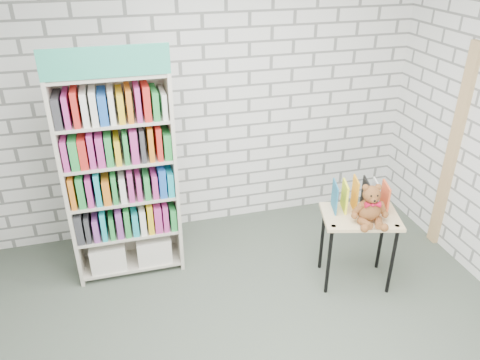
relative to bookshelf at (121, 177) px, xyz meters
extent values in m
plane|color=#454F43|center=(0.91, -1.36, -1.00)|extent=(4.50, 4.50, 0.00)
cube|color=silver|center=(0.91, 0.64, 0.40)|extent=(4.50, 0.02, 2.80)
cube|color=beige|center=(-0.47, -0.01, -0.02)|extent=(0.03, 0.38, 1.95)
cube|color=beige|center=(0.47, -0.01, -0.02)|extent=(0.03, 0.38, 1.95)
cube|color=beige|center=(0.00, 0.17, -0.02)|extent=(0.97, 0.02, 1.95)
cube|color=teal|center=(0.00, -0.19, 1.07)|extent=(0.97, 0.02, 0.24)
cube|color=beige|center=(0.00, -0.01, -0.93)|extent=(0.91, 0.36, 0.03)
cube|color=beige|center=(0.00, -0.01, -0.56)|extent=(0.91, 0.36, 0.03)
cube|color=beige|center=(0.00, -0.01, -0.20)|extent=(0.91, 0.36, 0.03)
cube|color=beige|center=(0.00, -0.01, 0.17)|extent=(0.91, 0.36, 0.03)
cube|color=beige|center=(0.00, -0.01, 0.54)|extent=(0.91, 0.36, 0.03)
cube|color=beige|center=(0.00, -0.01, 0.93)|extent=(0.91, 0.36, 0.03)
cube|color=silver|center=(-0.22, -0.01, -0.79)|extent=(0.32, 0.32, 0.26)
cube|color=silver|center=(0.22, -0.01, -0.79)|extent=(0.32, 0.32, 0.26)
cube|color=purple|center=(0.00, -0.02, -0.42)|extent=(0.91, 0.32, 0.26)
cube|color=#333338|center=(0.00, -0.02, -0.05)|extent=(0.91, 0.32, 0.26)
cube|color=red|center=(0.00, -0.02, 0.32)|extent=(0.91, 0.32, 0.26)
cube|color=yellow|center=(0.00, -0.02, 0.68)|extent=(0.91, 0.32, 0.26)
cube|color=#D9BA82|center=(2.00, -0.76, -0.29)|extent=(0.76, 0.62, 0.03)
cylinder|color=black|center=(1.68, -0.86, -0.65)|extent=(0.03, 0.03, 0.69)
cylinder|color=black|center=(1.78, -0.51, -0.65)|extent=(0.03, 0.03, 0.69)
cylinder|color=black|center=(2.23, -1.01, -0.65)|extent=(0.03, 0.03, 0.69)
cylinder|color=black|center=(2.32, -0.66, -0.65)|extent=(0.03, 0.03, 0.69)
cylinder|color=black|center=(1.70, -0.85, -0.28)|extent=(0.05, 0.05, 0.01)
cylinder|color=black|center=(2.22, -0.99, -0.28)|extent=(0.05, 0.05, 0.01)
cube|color=#206A8E|center=(1.81, -0.60, -0.14)|extent=(0.07, 0.20, 0.28)
cube|color=#FBFC27|center=(1.90, -0.62, -0.14)|extent=(0.07, 0.20, 0.28)
cube|color=orange|center=(1.99, -0.64, -0.14)|extent=(0.07, 0.20, 0.28)
cube|color=black|center=(2.07, -0.67, -0.14)|extent=(0.07, 0.20, 0.28)
cube|color=silver|center=(2.16, -0.69, -0.14)|extent=(0.07, 0.20, 0.28)
cube|color=#E35228|center=(2.25, -0.71, -0.14)|extent=(0.07, 0.20, 0.28)
ellipsoid|color=brown|center=(2.02, -0.85, -0.17)|extent=(0.21, 0.18, 0.21)
sphere|color=brown|center=(2.02, -0.85, -0.02)|extent=(0.15, 0.15, 0.15)
sphere|color=brown|center=(1.97, -0.83, 0.04)|extent=(0.06, 0.06, 0.06)
sphere|color=brown|center=(2.08, -0.85, 0.04)|extent=(0.06, 0.06, 0.06)
sphere|color=brown|center=(2.01, -0.91, -0.04)|extent=(0.06, 0.06, 0.06)
sphere|color=black|center=(1.98, -0.91, 0.00)|extent=(0.02, 0.02, 0.02)
sphere|color=black|center=(2.03, -0.92, 0.00)|extent=(0.02, 0.02, 0.02)
sphere|color=black|center=(2.00, -0.94, -0.03)|extent=(0.02, 0.02, 0.02)
cylinder|color=brown|center=(1.91, -0.85, -0.14)|extent=(0.11, 0.10, 0.15)
cylinder|color=brown|center=(2.12, -0.89, -0.14)|extent=(0.11, 0.08, 0.15)
sphere|color=brown|center=(1.88, -0.86, -0.20)|extent=(0.06, 0.06, 0.06)
sphere|color=brown|center=(2.14, -0.91, -0.20)|extent=(0.06, 0.06, 0.06)
cylinder|color=brown|center=(1.94, -0.94, -0.24)|extent=(0.08, 0.16, 0.08)
cylinder|color=brown|center=(2.06, -0.96, -0.24)|extent=(0.13, 0.17, 0.08)
sphere|color=brown|center=(1.90, -1.00, -0.24)|extent=(0.07, 0.07, 0.07)
sphere|color=brown|center=(2.07, -1.03, -0.24)|extent=(0.07, 0.07, 0.07)
cone|color=#BA0B2D|center=(1.97, -0.90, -0.08)|extent=(0.07, 0.07, 0.06)
cone|color=#BA0B2D|center=(2.04, -0.92, -0.08)|extent=(0.07, 0.07, 0.06)
sphere|color=#BA0B2D|center=(2.01, -0.91, -0.08)|extent=(0.03, 0.03, 0.03)
cube|color=tan|center=(3.14, -0.41, 0.05)|extent=(0.05, 0.12, 2.10)
camera|label=1|loc=(0.04, -3.86, 1.93)|focal=35.00mm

